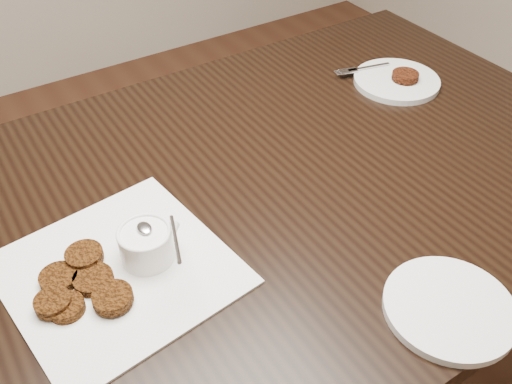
% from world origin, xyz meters
% --- Properties ---
extents(table, '(1.46, 0.94, 0.75)m').
position_xyz_m(table, '(0.07, 0.03, 0.38)').
color(table, black).
rests_on(table, floor).
extents(napkin, '(0.36, 0.36, 0.00)m').
position_xyz_m(napkin, '(-0.25, -0.03, 0.75)').
color(napkin, white).
rests_on(napkin, table).
extents(sauce_ramekin, '(0.13, 0.13, 0.12)m').
position_xyz_m(sauce_ramekin, '(-0.20, -0.03, 0.81)').
color(sauce_ramekin, white).
rests_on(sauce_ramekin, napkin).
extents(patty_cluster, '(0.26, 0.26, 0.02)m').
position_xyz_m(patty_cluster, '(-0.32, -0.04, 0.76)').
color(patty_cluster, '#63320D').
rests_on(patty_cluster, napkin).
extents(plate_with_patty, '(0.24, 0.24, 0.03)m').
position_xyz_m(plate_with_patty, '(0.53, 0.17, 0.76)').
color(plate_with_patty, silver).
rests_on(plate_with_patty, table).
extents(plate_empty, '(0.25, 0.25, 0.01)m').
position_xyz_m(plate_empty, '(0.13, -0.36, 0.76)').
color(plate_empty, white).
rests_on(plate_empty, table).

